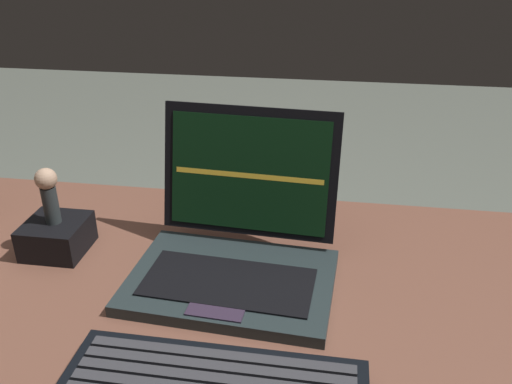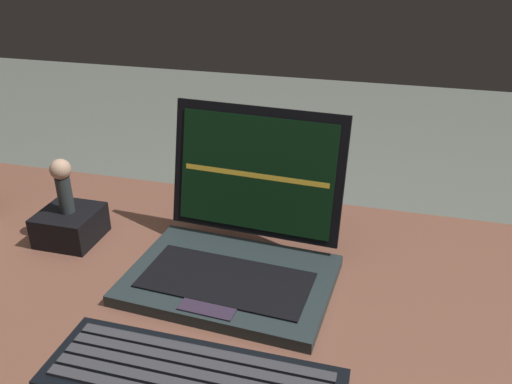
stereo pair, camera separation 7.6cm
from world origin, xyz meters
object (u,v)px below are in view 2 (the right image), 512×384
object	(u,v)px
figurine_stand	(70,225)
figurine	(63,182)
laptop_front	(238,246)
external_keyboard	(193,383)

from	to	relation	value
figurine_stand	figurine	size ratio (longest dim) A/B	1.01
laptop_front	figurine_stand	distance (m)	0.30
external_keyboard	figurine_stand	size ratio (longest dim) A/B	3.62
external_keyboard	figurine_stand	distance (m)	0.42
external_keyboard	figurine	distance (m)	0.43
external_keyboard	figurine	xyz separation A→B (m)	(-0.32, 0.26, 0.09)
figurine_stand	figurine	xyz separation A→B (m)	(0.00, 0.00, 0.08)
laptop_front	external_keyboard	world-z (taller)	laptop_front
figurine_stand	figurine	bearing A→B (deg)	0.00
figurine	external_keyboard	bearing A→B (deg)	-39.38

